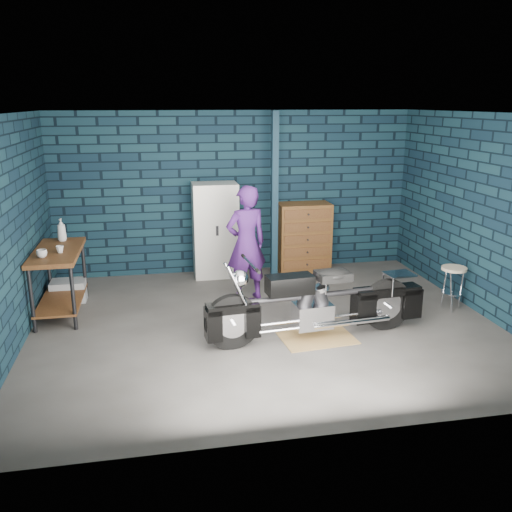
% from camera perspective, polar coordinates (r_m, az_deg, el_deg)
% --- Properties ---
extents(ground, '(6.00, 6.00, 0.00)m').
position_cam_1_polar(ground, '(7.19, 0.99, -7.26)').
color(ground, '#53504D').
rests_on(ground, ground).
extents(room_walls, '(6.02, 5.01, 2.71)m').
position_cam_1_polar(room_walls, '(7.21, 0.16, 8.55)').
color(room_walls, black).
rests_on(room_walls, ground).
extents(support_post, '(0.10, 0.10, 2.70)m').
position_cam_1_polar(support_post, '(8.75, 1.97, 6.20)').
color(support_post, '#112837').
rests_on(support_post, ground).
extents(workbench, '(0.60, 1.40, 0.91)m').
position_cam_1_polar(workbench, '(7.88, -19.93, -2.59)').
color(workbench, brown).
rests_on(workbench, ground).
extents(drip_mat, '(0.96, 0.76, 0.01)m').
position_cam_1_polar(drip_mat, '(6.87, 6.37, -8.46)').
color(drip_mat, olive).
rests_on(drip_mat, ground).
extents(motorcycle, '(2.45, 0.88, 1.05)m').
position_cam_1_polar(motorcycle, '(6.67, 6.51, -4.37)').
color(motorcycle, black).
rests_on(motorcycle, ground).
extents(person, '(0.70, 0.54, 1.70)m').
position_cam_1_polar(person, '(7.85, -1.04, 1.32)').
color(person, '#481C6C').
rests_on(person, ground).
extents(storage_bin, '(0.50, 0.35, 0.31)m').
position_cam_1_polar(storage_bin, '(8.44, -19.10, -3.46)').
color(storage_bin, '#919599').
rests_on(storage_bin, ground).
extents(locker, '(0.73, 0.52, 1.56)m').
position_cam_1_polar(locker, '(8.99, -4.29, 2.72)').
color(locker, silver).
rests_on(locker, ground).
extents(tool_chest, '(0.88, 0.49, 1.18)m').
position_cam_1_polar(tool_chest, '(9.32, 5.05, 1.96)').
color(tool_chest, brown).
rests_on(tool_chest, ground).
extents(shop_stool, '(0.37, 0.37, 0.63)m').
position_cam_1_polar(shop_stool, '(8.07, 19.95, -3.24)').
color(shop_stool, '#BEAD8F').
rests_on(shop_stool, ground).
extents(cup_a, '(0.15, 0.15, 0.10)m').
position_cam_1_polar(cup_a, '(7.43, -21.62, 0.23)').
color(cup_a, '#BEAD8F').
rests_on(cup_a, workbench).
extents(cup_b, '(0.12, 0.12, 0.10)m').
position_cam_1_polar(cup_b, '(7.58, -19.95, 0.67)').
color(cup_b, '#BEAD8F').
rests_on(cup_b, workbench).
extents(bottle, '(0.14, 0.14, 0.32)m').
position_cam_1_polar(bottle, '(8.21, -19.80, 2.62)').
color(bottle, '#919599').
rests_on(bottle, workbench).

